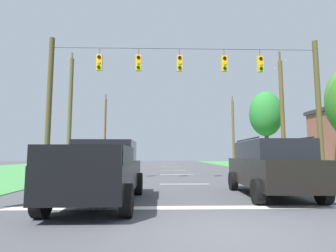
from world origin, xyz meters
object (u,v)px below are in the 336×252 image
tree_roadside_right (266,114)px  overhead_signal_span (185,99)px  distant_car_crossing_white (82,161)px  utility_pole_mid_right (282,114)px  utility_pole_far_left (105,130)px  suv_black (270,166)px  pickup_truck (102,171)px  utility_pole_far_right (233,131)px  utility_pole_mid_left (70,112)px

tree_roadside_right → overhead_signal_span: bearing=-128.6°
overhead_signal_span → distant_car_crossing_white: (-10.14, 14.78, -3.93)m
utility_pole_mid_right → utility_pole_far_left: (-16.97, 15.46, 0.23)m
overhead_signal_span → tree_roadside_right: bearing=51.4°
suv_black → tree_roadside_right: tree_roadside_right is taller
distant_car_crossing_white → utility_pole_far_left: size_ratio=0.45×
pickup_truck → utility_pole_far_right: (11.63, 27.18, 3.67)m
overhead_signal_span → pickup_truck: size_ratio=2.94×
overhead_signal_span → utility_pole_far_left: size_ratio=1.64×
utility_pole_far_right → utility_pole_mid_left: bearing=-141.1°
pickup_truck → utility_pole_mid_right: 16.75m
pickup_truck → utility_pole_far_left: bearing=101.7°
utility_pole_far_right → tree_roadside_right: bearing=-82.6°
utility_pole_far_left → suv_black: bearing=-66.3°
distant_car_crossing_white → tree_roadside_right: tree_roadside_right is taller
distant_car_crossing_white → utility_pole_mid_right: 20.99m
utility_pole_far_right → tree_roadside_right: 8.69m
utility_pole_far_right → utility_pole_far_left: 17.30m
suv_black → utility_pole_far_left: 28.77m
distant_car_crossing_white → utility_pole_mid_right: size_ratio=0.45×
tree_roadside_right → distant_car_crossing_white: bearing=171.8°
tree_roadside_right → utility_pole_far_left: bearing=154.8°
distant_car_crossing_white → tree_roadside_right: 20.47m
distant_car_crossing_white → utility_pole_far_left: bearing=77.6°
utility_pole_mid_left → utility_pole_far_left: 14.01m
suv_black → utility_pole_mid_left: (-11.40, 12.12, 3.88)m
tree_roadside_right → utility_pole_mid_right: bearing=-101.9°
utility_pole_mid_left → utility_pole_mid_right: bearing=-4.9°
pickup_truck → utility_pole_far_left: size_ratio=0.56×
utility_pole_far_right → tree_roadside_right: (1.11, -8.56, 1.02)m
utility_pole_mid_left → tree_roadside_right: 19.14m
overhead_signal_span → suv_black: overhead_signal_span is taller
utility_pole_mid_right → pickup_truck: bearing=-133.7°
suv_black → utility_pole_far_left: (-11.44, 26.12, 3.77)m
pickup_truck → utility_pole_far_right: size_ratio=0.57×
suv_black → utility_pole_mid_right: utility_pole_mid_right is taller
overhead_signal_span → tree_roadside_right: 15.32m
utility_pole_mid_right → tree_roadside_right: (1.43, 6.80, 1.06)m
pickup_truck → tree_roadside_right: 23.05m
pickup_truck → utility_pole_mid_left: 14.95m
utility_pole_far_right → utility_pole_far_left: utility_pole_far_left is taller
utility_pole_mid_left → pickup_truck: bearing=-67.0°
utility_pole_mid_right → utility_pole_mid_left: bearing=175.1°
utility_pole_mid_right → utility_pole_far_right: size_ratio=1.02×
overhead_signal_span → suv_black: bearing=-65.0°
utility_pole_mid_right → utility_pole_far_left: size_ratio=1.00×
pickup_truck → suv_black: (5.78, 1.15, 0.09)m
distant_car_crossing_white → utility_pole_far_left: (1.28, 5.82, 4.04)m
pickup_truck → tree_roadside_right: (12.74, 18.62, 4.70)m
utility_pole_far_right → utility_pole_mid_left: size_ratio=0.95×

